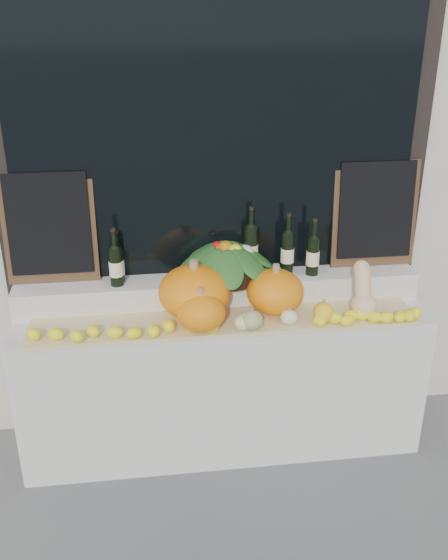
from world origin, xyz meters
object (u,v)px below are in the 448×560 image
Objects in this scene: butternut_squash at (363,293)px; wine_bottle_tall at (251,249)px; pumpkin_left at (194,292)px; pumpkin_right at (275,292)px; produce_bowl at (226,260)px.

wine_bottle_tall is (-0.57, 0.33, 0.16)m from butternut_squash.
pumpkin_left is 1.34× the size of butternut_squash.
pumpkin_left is 0.44m from wine_bottle_tall.
butternut_squash is 0.68m from wine_bottle_tall.
pumpkin_left is 1.24× the size of pumpkin_right.
butternut_squash is at bearing -5.79° from pumpkin_left.
produce_bowl is at bearing 44.14° from pumpkin_left.
pumpkin_right is 0.48m from butternut_squash.
pumpkin_left is at bearing -135.86° from produce_bowl.
butternut_squash is at bearing -30.43° from wine_bottle_tall.
pumpkin_right is at bearing -38.35° from produce_bowl.
butternut_squash is 0.73× the size of wine_bottle_tall.
produce_bowl reaches higher than pumpkin_left.
wine_bottle_tall reaches higher than produce_bowl.
wine_bottle_tall is (-0.10, 0.25, 0.16)m from pumpkin_right.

